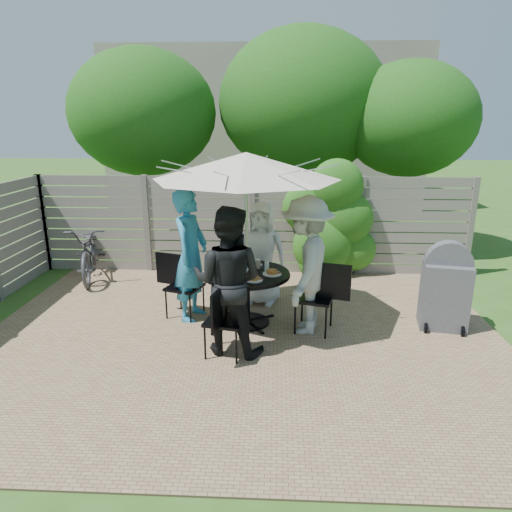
{
  "coord_description": "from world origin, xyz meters",
  "views": [
    {
      "loc": [
        0.47,
        -5.32,
        2.8
      ],
      "look_at": [
        0.17,
        0.88,
        0.96
      ],
      "focal_mm": 32.0,
      "sensor_mm": 36.0,
      "label": 1
    }
  ],
  "objects_px": {
    "glass_back": "(245,262)",
    "coffee_cup": "(258,264)",
    "plate_extra": "(254,279)",
    "bicycle": "(91,251)",
    "plate_right": "(272,273)",
    "umbrella": "(246,166)",
    "chair_front": "(225,335)",
    "glass_right": "(267,267)",
    "person_right": "(306,266)",
    "plate_back": "(254,263)",
    "glass_left": "(227,268)",
    "person_left": "(191,256)",
    "patio_table": "(247,288)",
    "chair_back": "(263,283)",
    "chair_left": "(184,298)",
    "glass_front": "(249,274)",
    "chair_right": "(315,311)",
    "person_front": "(228,282)",
    "bbq_grill": "(445,290)",
    "person_back": "(261,254)",
    "syrup_jug": "(244,265)",
    "plate_front": "(239,279)",
    "plate_left": "(222,268)"
  },
  "relations": [
    {
      "from": "chair_right",
      "to": "glass_right",
      "type": "xyz_separation_m",
      "value": [
        -0.67,
        0.25,
        0.55
      ]
    },
    {
      "from": "glass_left",
      "to": "coffee_cup",
      "type": "xyz_separation_m",
      "value": [
        0.42,
        0.24,
        -0.01
      ]
    },
    {
      "from": "chair_right",
      "to": "plate_back",
      "type": "xyz_separation_m",
      "value": [
        -0.87,
        0.56,
        0.5
      ]
    },
    {
      "from": "chair_back",
      "to": "person_left",
      "type": "xyz_separation_m",
      "value": [
        -1.01,
        -0.77,
        0.67
      ]
    },
    {
      "from": "plate_extra",
      "to": "glass_right",
      "type": "bearing_deg",
      "value": 66.8
    },
    {
      "from": "umbrella",
      "to": "plate_front",
      "type": "distance_m",
      "value": 1.48
    },
    {
      "from": "person_right",
      "to": "plate_back",
      "type": "bearing_deg",
      "value": -113.45
    },
    {
      "from": "plate_left",
      "to": "glass_back",
      "type": "relative_size",
      "value": 1.86
    },
    {
      "from": "plate_front",
      "to": "plate_extra",
      "type": "height_order",
      "value": "same"
    },
    {
      "from": "plate_back",
      "to": "coffee_cup",
      "type": "xyz_separation_m",
      "value": [
        0.07,
        -0.16,
        0.04
      ]
    },
    {
      "from": "chair_right",
      "to": "plate_back",
      "type": "relative_size",
      "value": 3.86
    },
    {
      "from": "chair_left",
      "to": "plate_front",
      "type": "height_order",
      "value": "chair_left"
    },
    {
      "from": "coffee_cup",
      "to": "plate_left",
      "type": "bearing_deg",
      "value": -166.52
    },
    {
      "from": "umbrella",
      "to": "chair_back",
      "type": "distance_m",
      "value": 2.18
    },
    {
      "from": "person_right",
      "to": "patio_table",
      "type": "bearing_deg",
      "value": -90.0
    },
    {
      "from": "chair_right",
      "to": "plate_right",
      "type": "height_order",
      "value": "chair_right"
    },
    {
      "from": "chair_front",
      "to": "glass_left",
      "type": "height_order",
      "value": "chair_front"
    },
    {
      "from": "patio_table",
      "to": "plate_front",
      "type": "distance_m",
      "value": 0.44
    },
    {
      "from": "glass_right",
      "to": "coffee_cup",
      "type": "bearing_deg",
      "value": 132.12
    },
    {
      "from": "coffee_cup",
      "to": "bicycle",
      "type": "distance_m",
      "value": 3.62
    },
    {
      "from": "plate_left",
      "to": "glass_right",
      "type": "relative_size",
      "value": 1.86
    },
    {
      "from": "glass_left",
      "to": "syrup_jug",
      "type": "height_order",
      "value": "syrup_jug"
    },
    {
      "from": "glass_front",
      "to": "bicycle",
      "type": "bearing_deg",
      "value": 144.36
    },
    {
      "from": "plate_right",
      "to": "coffee_cup",
      "type": "xyz_separation_m",
      "value": [
        -0.21,
        0.27,
        0.04
      ]
    },
    {
      "from": "chair_right",
      "to": "glass_left",
      "type": "xyz_separation_m",
      "value": [
        -1.22,
        0.16,
        0.55
      ]
    },
    {
      "from": "person_right",
      "to": "coffee_cup",
      "type": "relative_size",
      "value": 15.69
    },
    {
      "from": "person_right",
      "to": "chair_back",
      "type": "bearing_deg",
      "value": -139.35
    },
    {
      "from": "glass_back",
      "to": "plate_back",
      "type": "bearing_deg",
      "value": 31.67
    },
    {
      "from": "person_back",
      "to": "plate_left",
      "type": "xyz_separation_m",
      "value": [
        -0.53,
        -0.74,
        -0.01
      ]
    },
    {
      "from": "person_right",
      "to": "plate_right",
      "type": "xyz_separation_m",
      "value": [
        -0.46,
        0.1,
        -0.14
      ]
    },
    {
      "from": "plate_right",
      "to": "plate_extra",
      "type": "distance_m",
      "value": 0.35
    },
    {
      "from": "patio_table",
      "to": "glass_back",
      "type": "distance_m",
      "value": 0.41
    },
    {
      "from": "plate_front",
      "to": "glass_back",
      "type": "xyz_separation_m",
      "value": [
        0.03,
        0.63,
        0.05
      ]
    },
    {
      "from": "person_right",
      "to": "glass_right",
      "type": "height_order",
      "value": "person_right"
    },
    {
      "from": "glass_back",
      "to": "person_back",
      "type": "bearing_deg",
      "value": 67.5
    },
    {
      "from": "plate_back",
      "to": "bicycle",
      "type": "height_order",
      "value": "bicycle"
    },
    {
      "from": "person_right",
      "to": "plate_back",
      "type": "distance_m",
      "value": 0.91
    },
    {
      "from": "umbrella",
      "to": "chair_front",
      "type": "height_order",
      "value": "umbrella"
    },
    {
      "from": "person_back",
      "to": "syrup_jug",
      "type": "height_order",
      "value": "person_back"
    },
    {
      "from": "glass_front",
      "to": "syrup_jug",
      "type": "bearing_deg",
      "value": 105.96
    },
    {
      "from": "chair_back",
      "to": "person_left",
      "type": "relative_size",
      "value": 0.49
    },
    {
      "from": "glass_back",
      "to": "coffee_cup",
      "type": "distance_m",
      "value": 0.21
    },
    {
      "from": "plate_extra",
      "to": "bicycle",
      "type": "xyz_separation_m",
      "value": [
        -3.13,
        2.25,
        -0.3
      ]
    },
    {
      "from": "chair_left",
      "to": "plate_right",
      "type": "bearing_deg",
      "value": 7.15
    },
    {
      "from": "person_left",
      "to": "glass_left",
      "type": "distance_m",
      "value": 0.59
    },
    {
      "from": "person_front",
      "to": "bbq_grill",
      "type": "height_order",
      "value": "person_front"
    },
    {
      "from": "glass_front",
      "to": "chair_right",
      "type": "bearing_deg",
      "value": 4.61
    },
    {
      "from": "plate_back",
      "to": "glass_left",
      "type": "distance_m",
      "value": 0.53
    },
    {
      "from": "person_left",
      "to": "plate_right",
      "type": "xyz_separation_m",
      "value": [
        1.16,
        -0.25,
        -0.15
      ]
    },
    {
      "from": "person_back",
      "to": "glass_left",
      "type": "distance_m",
      "value": 0.97
    }
  ]
}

